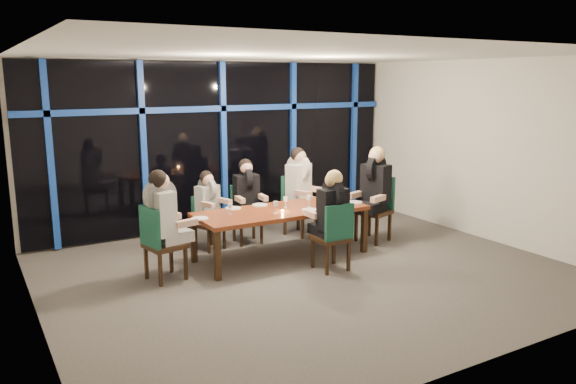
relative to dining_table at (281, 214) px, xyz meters
name	(u,v)px	position (x,y,z in m)	size (l,w,h in m)	color
room	(311,128)	(0.00, -0.80, 1.34)	(7.04, 7.00, 3.02)	#56514C
window_wall	(223,142)	(0.01, 2.13, 0.87)	(6.86, 0.43, 2.94)	black
dining_table	(281,214)	(0.00, 0.00, 0.00)	(2.60, 1.00, 0.75)	brown
chair_far_left	(206,219)	(-0.80, 1.01, -0.20)	(0.50, 0.50, 0.86)	black
chair_far_mid	(246,210)	(-0.09, 1.04, -0.15)	(0.48, 0.48, 0.95)	black
chair_far_right	(296,201)	(0.88, 1.02, -0.10)	(0.63, 0.63, 1.04)	black
chair_end_left	(159,240)	(-1.92, -0.07, -0.11)	(0.56, 0.56, 1.03)	black
chair_end_right	(377,205)	(1.84, 0.01, -0.08)	(0.64, 0.64, 1.08)	black
chair_near_mid	(334,233)	(0.33, -0.93, -0.13)	(0.46, 0.46, 0.99)	black
diner_far_left	(209,199)	(-0.78, 0.94, 0.14)	(0.51, 0.59, 0.84)	black
diner_far_mid	(247,189)	(-0.10, 0.96, 0.23)	(0.50, 0.61, 0.93)	black
diner_far_right	(300,179)	(0.92, 0.94, 0.31)	(0.64, 0.71, 1.01)	silver
diner_end_left	(163,209)	(-1.83, -0.05, 0.30)	(0.69, 0.57, 1.01)	black
diner_end_right	(374,181)	(1.76, -0.02, 0.35)	(0.74, 0.65, 1.05)	black
diner_near_mid	(332,205)	(0.33, -0.84, 0.26)	(0.49, 0.61, 0.96)	black
plate_far_left	(233,208)	(-0.61, 0.40, 0.08)	(0.24, 0.24, 0.01)	white
plate_far_mid	(260,205)	(-0.16, 0.40, 0.08)	(0.24, 0.24, 0.01)	white
plate_far_right	(327,196)	(1.12, 0.42, 0.08)	(0.24, 0.24, 0.01)	white
plate_end_left	(200,218)	(-1.28, 0.06, 0.08)	(0.24, 0.24, 0.01)	white
plate_end_right	(355,202)	(1.22, -0.20, 0.08)	(0.24, 0.24, 0.01)	white
plate_near_mid	(310,210)	(0.33, -0.28, 0.08)	(0.24, 0.24, 0.01)	white
wine_bottle	(342,196)	(0.99, -0.16, 0.20)	(0.08, 0.08, 0.34)	black
water_pitcher	(323,199)	(0.70, -0.10, 0.17)	(0.13, 0.12, 0.21)	white
tea_light	(283,211)	(-0.06, -0.14, 0.08)	(0.05, 0.05, 0.03)	#FFA74C
wine_glass_a	(276,205)	(-0.20, -0.20, 0.20)	(0.07, 0.07, 0.18)	silver
wine_glass_b	(286,200)	(0.11, 0.06, 0.19)	(0.06, 0.06, 0.17)	white
wine_glass_c	(309,198)	(0.43, -0.09, 0.20)	(0.07, 0.07, 0.19)	silver
wine_glass_d	(230,207)	(-0.79, 0.10, 0.18)	(0.06, 0.06, 0.16)	white
wine_glass_e	(323,194)	(0.84, 0.13, 0.20)	(0.07, 0.07, 0.18)	silver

